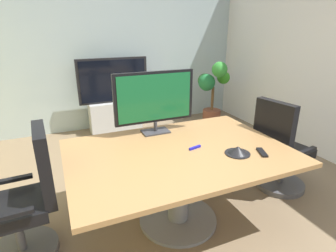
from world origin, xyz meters
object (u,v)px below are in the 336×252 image
at_px(wall_display_unit, 115,107).
at_px(conference_phone, 238,151).
at_px(office_chair_right, 280,154).
at_px(office_chair_left, 27,206).
at_px(conference_table, 179,168).
at_px(remote_control, 262,152).
at_px(tv_monitor, 155,99).
at_px(potted_plant, 212,90).

bearing_deg(wall_display_unit, conference_phone, -81.45).
bearing_deg(office_chair_right, office_chair_left, 79.02).
relative_size(conference_table, remote_control, 11.53).
bearing_deg(remote_control, wall_display_unit, 123.83).
bearing_deg(wall_display_unit, office_chair_right, -63.85).
height_order(conference_table, tv_monitor, tv_monitor).
bearing_deg(remote_control, conference_phone, -178.87).
height_order(wall_display_unit, remote_control, wall_display_unit).
height_order(office_chair_right, tv_monitor, tv_monitor).
height_order(conference_table, office_chair_left, office_chair_left).
xyz_separation_m(office_chair_right, remote_control, (-0.64, -0.39, 0.31)).
distance_m(office_chair_left, conference_phone, 1.80).
bearing_deg(conference_table, wall_display_unit, 89.93).
relative_size(conference_table, potted_plant, 1.59).
distance_m(conference_phone, remote_control, 0.22).
bearing_deg(conference_table, potted_plant, 52.17).
bearing_deg(tv_monitor, office_chair_left, -162.95).
relative_size(wall_display_unit, conference_phone, 5.95).
xyz_separation_m(conference_table, tv_monitor, (-0.04, 0.51, 0.53)).
distance_m(office_chair_right, tv_monitor, 1.55).
height_order(wall_display_unit, potted_plant, wall_display_unit).
xyz_separation_m(wall_display_unit, remote_control, (0.64, -3.00, 0.33)).
distance_m(conference_table, tv_monitor, 0.74).
xyz_separation_m(office_chair_right, conference_phone, (-0.84, -0.31, 0.33)).
height_order(office_chair_left, potted_plant, potted_plant).
xyz_separation_m(office_chair_left, office_chair_right, (2.57, -0.08, 0.00)).
bearing_deg(remote_control, conference_table, 174.05).
bearing_deg(wall_display_unit, office_chair_left, -116.93).
height_order(potted_plant, conference_phone, potted_plant).
bearing_deg(tv_monitor, remote_control, -51.15).
relative_size(office_chair_right, conference_phone, 4.95).
xyz_separation_m(tv_monitor, remote_control, (0.68, -0.85, -0.35)).
height_order(office_chair_left, conference_phone, office_chair_left).
relative_size(conference_table, office_chair_left, 1.80).
xyz_separation_m(office_chair_right, tv_monitor, (-1.32, 0.46, 0.66)).
height_order(office_chair_right, remote_control, office_chair_right).
height_order(office_chair_right, conference_phone, office_chair_right).
height_order(tv_monitor, potted_plant, tv_monitor).
relative_size(office_chair_left, remote_control, 6.41).
xyz_separation_m(conference_table, potted_plant, (1.75, 2.26, 0.09)).
relative_size(tv_monitor, conference_phone, 3.82).
xyz_separation_m(office_chair_left, remote_control, (1.93, -0.47, 0.31)).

